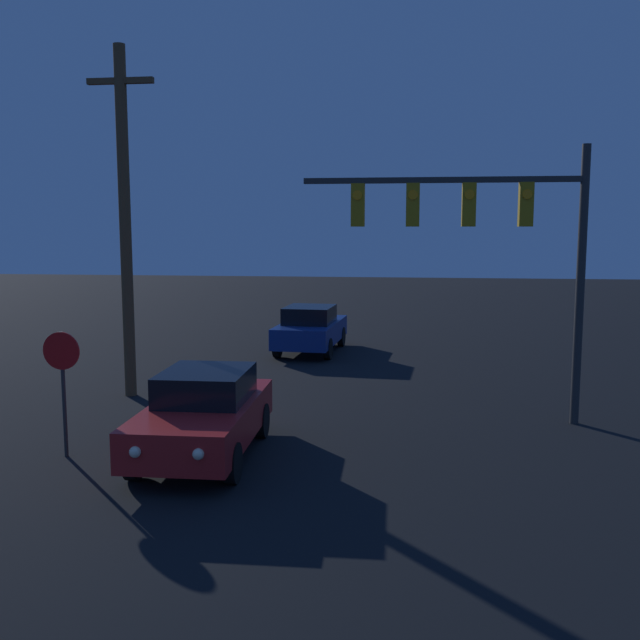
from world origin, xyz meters
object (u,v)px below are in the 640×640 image
object	(u,v)px
car_near	(204,413)
stop_sign	(62,371)
traffic_signal_mast	(488,229)
utility_pole	(125,218)
car_far	(311,329)

from	to	relation	value
car_near	stop_sign	size ratio (longest dim) A/B	1.88
car_near	traffic_signal_mast	size ratio (longest dim) A/B	0.73
traffic_signal_mast	utility_pole	world-z (taller)	utility_pole
car_near	utility_pole	distance (m)	6.43
car_far	traffic_signal_mast	size ratio (longest dim) A/B	0.74
stop_sign	utility_pole	xyz separation A→B (m)	(-0.69, 4.71, 2.75)
traffic_signal_mast	car_far	bearing A→B (deg)	121.23
car_far	utility_pole	size ratio (longest dim) A/B	0.52
car_near	traffic_signal_mast	bearing A→B (deg)	-150.74
stop_sign	utility_pole	distance (m)	5.50
traffic_signal_mast	stop_sign	size ratio (longest dim) A/B	2.57
utility_pole	traffic_signal_mast	bearing A→B (deg)	-8.58
traffic_signal_mast	stop_sign	world-z (taller)	traffic_signal_mast
car_far	traffic_signal_mast	xyz separation A→B (m)	(4.84, -7.99, 3.30)
utility_pole	car_near	bearing A→B (deg)	-53.98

